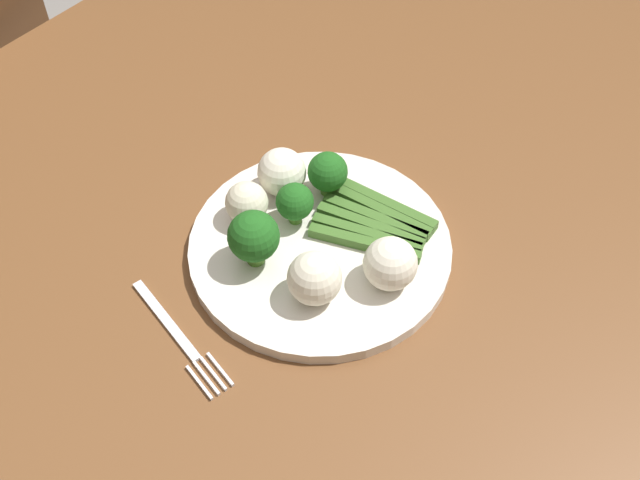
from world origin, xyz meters
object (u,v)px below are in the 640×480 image
Objects in this scene: cauliflower_mid at (390,264)px; broccoli_front_left at (254,237)px; cauliflower_near_center at (315,278)px; fork at (179,337)px; plate at (320,247)px; dining_table at (273,310)px; asparagus_bundle at (374,223)px; broccoli_outer_edge at (295,202)px; broccoli_front at (328,172)px; cauliflower_back_right at (247,203)px; cauliflower_left at (282,172)px.

broccoli_front_left is at bearing -62.98° from cauliflower_mid.
cauliflower_near_center is 1.00× the size of cauliflower_mid.
broccoli_front_left is 0.08m from cauliflower_near_center.
broccoli_front_left is at bearing -87.82° from cauliflower_near_center.
broccoli_front_left is 0.41× the size of fork.
dining_table is at bearing -36.10° from plate.
asparagus_bundle is 2.41× the size of cauliflower_mid.
broccoli_outer_edge is at bearing -171.70° from dining_table.
asparagus_bundle is at bearing 121.63° from broccoli_outer_edge.
broccoli_front_left is at bearing -32.80° from plate.
asparagus_bundle is 2.42× the size of cauliflower_near_center.
broccoli_outer_edge is at bearing -1.99° from broccoli_front.
broccoli_front is 0.99× the size of cauliflower_near_center.
broccoli_outer_edge is at bearing -92.40° from cauliflower_mid.
cauliflower_back_right is 0.06m from cauliflower_left.
cauliflower_near_center is (0.07, 0.08, -0.00)m from broccoli_outer_edge.
cauliflower_back_right is at bearing -77.13° from plate.
cauliflower_left reaches higher than cauliflower_back_right.
asparagus_bundle reaches higher than plate.
plate is 0.10m from cauliflower_left.
cauliflower_back_right is 0.86× the size of cauliflower_left.
broccoli_front is (-0.07, -0.04, 0.04)m from plate.
cauliflower_back_right is at bearing -116.86° from dining_table.
cauliflower_mid is at bearing 87.60° from broccoli_outer_edge.
plate is at bearing 48.44° from asparagus_bundle.
cauliflower_mid is 0.23m from fork.
asparagus_bundle reaches higher than dining_table.
broccoli_front_left reaches higher than broccoli_outer_edge.
dining_table is 26.64× the size of broccoli_front.
plate is at bearing -146.59° from cauliflower_near_center.
dining_table is 0.16m from cauliflower_left.
broccoli_front is (-0.11, -0.01, 0.14)m from dining_table.
cauliflower_near_center is at bearing 92.18° from broccoli_front_left.
asparagus_bundle is 0.24m from fork.
plate reaches higher than dining_table.
cauliflower_left is at bearing -113.97° from plate.
plate reaches higher than fork.
dining_table is 22.08× the size of broccoli_front_left.
cauliflower_near_center reaches higher than plate.
plate is at bearing 143.90° from dining_table.
asparagus_bundle is 0.08m from cauliflower_mid.
cauliflower_left is (0.03, -0.04, -0.00)m from broccoli_front.
broccoli_front is at bearing -179.65° from broccoli_front_left.
dining_table is 9.02× the size of fork.
broccoli_front is 1.17× the size of cauliflower_back_right.
broccoli_front_left is 1.19× the size of cauliflower_near_center.
cauliflower_left is at bearing -57.09° from broccoli_front.
cauliflower_left is at bearing -155.66° from broccoli_front_left.
fork is at bearing -36.10° from cauliflower_mid.
asparagus_bundle is 2.44× the size of broccoli_front.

